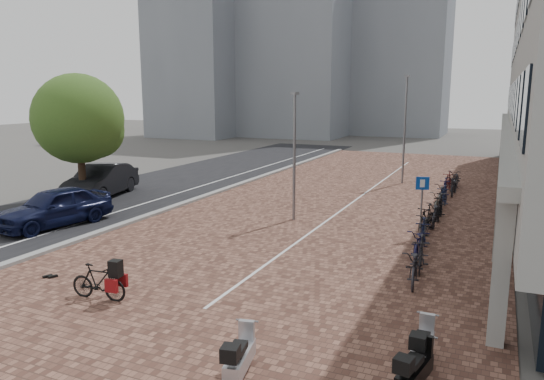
{
  "coord_description": "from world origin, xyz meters",
  "views": [
    {
      "loc": [
        8.57,
        -13.1,
        5.28
      ],
      "look_at": [
        0.0,
        6.0,
        1.3
      ],
      "focal_mm": 33.57,
      "sensor_mm": 36.0,
      "label": 1
    }
  ],
  "objects_px": {
    "car_navy": "(54,207)",
    "car_dark": "(101,181)",
    "hero_bike": "(98,281)",
    "scooter_mid": "(415,369)",
    "parking_sign": "(422,197)",
    "scooter_back": "(240,356)",
    "scooter_front": "(422,345)"
  },
  "relations": [
    {
      "from": "scooter_front",
      "to": "parking_sign",
      "type": "bearing_deg",
      "value": 99.84
    },
    {
      "from": "scooter_mid",
      "to": "scooter_back",
      "type": "relative_size",
      "value": 0.97
    },
    {
      "from": "hero_bike",
      "to": "parking_sign",
      "type": "relative_size",
      "value": 0.72
    },
    {
      "from": "car_dark",
      "to": "scooter_back",
      "type": "xyz_separation_m",
      "value": [
        14.56,
        -12.33,
        -0.35
      ]
    },
    {
      "from": "hero_bike",
      "to": "scooter_front",
      "type": "xyz_separation_m",
      "value": [
        8.13,
        -0.01,
        -0.02
      ]
    },
    {
      "from": "car_navy",
      "to": "car_dark",
      "type": "distance_m",
      "value": 5.96
    },
    {
      "from": "hero_bike",
      "to": "scooter_front",
      "type": "bearing_deg",
      "value": -96.45
    },
    {
      "from": "car_navy",
      "to": "scooter_back",
      "type": "xyz_separation_m",
      "value": [
        12.06,
        -6.93,
        -0.3
      ]
    },
    {
      "from": "scooter_mid",
      "to": "scooter_front",
      "type": "bearing_deg",
      "value": 101.25
    },
    {
      "from": "car_dark",
      "to": "hero_bike",
      "type": "height_order",
      "value": "car_dark"
    },
    {
      "from": "hero_bike",
      "to": "scooter_mid",
      "type": "height_order",
      "value": "hero_bike"
    },
    {
      "from": "car_dark",
      "to": "scooter_mid",
      "type": "xyz_separation_m",
      "value": [
        17.6,
        -11.45,
        -0.37
      ]
    },
    {
      "from": "scooter_mid",
      "to": "scooter_back",
      "type": "bearing_deg",
      "value": -152.51
    },
    {
      "from": "car_dark",
      "to": "scooter_front",
      "type": "relative_size",
      "value": 3.67
    },
    {
      "from": "parking_sign",
      "to": "scooter_back",
      "type": "bearing_deg",
      "value": -116.76
    },
    {
      "from": "car_navy",
      "to": "scooter_back",
      "type": "distance_m",
      "value": 13.91
    },
    {
      "from": "scooter_back",
      "to": "parking_sign",
      "type": "xyz_separation_m",
      "value": [
        1.64,
        11.34,
        1.02
      ]
    },
    {
      "from": "car_navy",
      "to": "parking_sign",
      "type": "xyz_separation_m",
      "value": [
        13.7,
        4.41,
        0.72
      ]
    },
    {
      "from": "scooter_mid",
      "to": "scooter_back",
      "type": "distance_m",
      "value": 3.16
    },
    {
      "from": "hero_bike",
      "to": "scooter_mid",
      "type": "relative_size",
      "value": 1.18
    },
    {
      "from": "car_dark",
      "to": "scooter_mid",
      "type": "bearing_deg",
      "value": -46.71
    },
    {
      "from": "car_dark",
      "to": "car_navy",
      "type": "bearing_deg",
      "value": -78.82
    },
    {
      "from": "car_navy",
      "to": "hero_bike",
      "type": "relative_size",
      "value": 2.83
    },
    {
      "from": "scooter_mid",
      "to": "scooter_back",
      "type": "xyz_separation_m",
      "value": [
        -3.04,
        -0.88,
        0.02
      ]
    },
    {
      "from": "scooter_front",
      "to": "parking_sign",
      "type": "xyz_separation_m",
      "value": [
        -1.4,
        9.51,
        1.03
      ]
    },
    {
      "from": "car_navy",
      "to": "car_dark",
      "type": "height_order",
      "value": "car_dark"
    },
    {
      "from": "car_navy",
      "to": "scooter_back",
      "type": "height_order",
      "value": "car_navy"
    },
    {
      "from": "car_dark",
      "to": "hero_bike",
      "type": "bearing_deg",
      "value": -61.61
    },
    {
      "from": "hero_bike",
      "to": "parking_sign",
      "type": "height_order",
      "value": "parking_sign"
    },
    {
      "from": "scooter_mid",
      "to": "parking_sign",
      "type": "xyz_separation_m",
      "value": [
        -1.4,
        10.45,
        1.03
      ]
    },
    {
      "from": "car_navy",
      "to": "scooter_mid",
      "type": "relative_size",
      "value": 3.34
    },
    {
      "from": "scooter_front",
      "to": "scooter_mid",
      "type": "xyz_separation_m",
      "value": [
        0.0,
        -0.95,
        -0.0
      ]
    }
  ]
}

